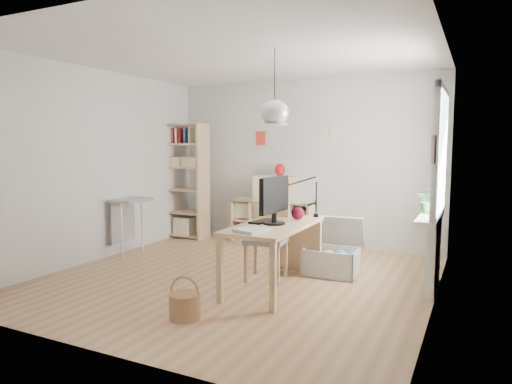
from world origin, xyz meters
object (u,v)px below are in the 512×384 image
at_px(desk, 274,232).
at_px(chair, 268,235).
at_px(drawer_chest, 276,188).
at_px(storage_chest, 333,256).
at_px(cube_shelf, 272,225).
at_px(monitor, 274,198).
at_px(tall_bookshelf, 185,176).

relative_size(desk, chair, 1.60).
height_order(chair, drawer_chest, drawer_chest).
bearing_deg(drawer_chest, storage_chest, -61.41).
relative_size(cube_shelf, chair, 1.49).
bearing_deg(chair, monitor, -63.76).
xyz_separation_m(cube_shelf, tall_bookshelf, (-1.56, -0.28, 0.79)).
relative_size(storage_chest, drawer_chest, 1.09).
bearing_deg(desk, storage_chest, 62.99).
distance_m(desk, storage_chest, 1.05).
height_order(tall_bookshelf, storage_chest, tall_bookshelf).
bearing_deg(storage_chest, drawer_chest, 133.73).
bearing_deg(monitor, storage_chest, 67.22).
height_order(tall_bookshelf, chair, tall_bookshelf).
xyz_separation_m(desk, storage_chest, (0.44, 0.86, -0.43)).
distance_m(desk, monitor, 0.39).
distance_m(chair, monitor, 0.67).
height_order(chair, storage_chest, chair).
height_order(monitor, drawer_chest, monitor).
relative_size(tall_bookshelf, storage_chest, 2.57).
xyz_separation_m(desk, cube_shelf, (-1.02, 2.23, -0.36)).
xyz_separation_m(desk, drawer_chest, (-0.94, 2.19, 0.27)).
bearing_deg(tall_bookshelf, drawer_chest, 8.32).
xyz_separation_m(monitor, drawer_chest, (-0.96, 2.21, -0.13)).
relative_size(tall_bookshelf, monitor, 3.25).
distance_m(monitor, drawer_chest, 2.41).
bearing_deg(cube_shelf, drawer_chest, -27.90).
bearing_deg(monitor, desk, 119.04).
bearing_deg(tall_bookshelf, desk, -37.01).
bearing_deg(storage_chest, tall_bookshelf, 157.83).
bearing_deg(desk, drawer_chest, 113.33).
relative_size(cube_shelf, storage_chest, 1.80).
bearing_deg(chair, desk, -63.22).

